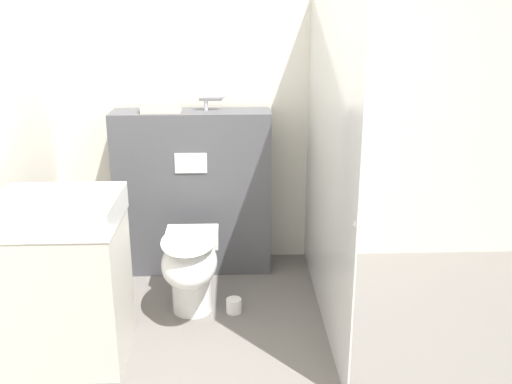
% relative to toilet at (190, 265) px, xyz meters
% --- Properties ---
extents(wall_back, '(8.00, 0.06, 2.50)m').
position_rel_toilet_xyz_m(wall_back, '(0.33, 0.91, 0.91)').
color(wall_back, silver).
rests_on(wall_back, ground_plane).
extents(partition_panel, '(1.11, 0.31, 1.19)m').
position_rel_toilet_xyz_m(partition_panel, '(-0.02, 0.68, 0.26)').
color(partition_panel, '#4C4C51').
rests_on(partition_panel, ground_plane).
extents(shower_glass, '(0.04, 1.79, 1.96)m').
position_rel_toilet_xyz_m(shower_glass, '(0.83, -0.02, 0.65)').
color(shower_glass, silver).
rests_on(shower_glass, ground_plane).
extents(toilet, '(0.34, 0.65, 0.54)m').
position_rel_toilet_xyz_m(toilet, '(0.00, 0.00, 0.00)').
color(toilet, white).
rests_on(toilet, ground_plane).
extents(sink_vanity, '(0.65, 0.53, 1.09)m').
position_rel_toilet_xyz_m(sink_vanity, '(-0.64, -0.45, 0.14)').
color(sink_vanity, beige).
rests_on(sink_vanity, ground_plane).
extents(hair_drier, '(0.19, 0.06, 0.13)m').
position_rel_toilet_xyz_m(hair_drier, '(0.13, 0.71, 0.94)').
color(hair_drier, '#B7B7BC').
rests_on(hair_drier, partition_panel).
extents(folded_towel, '(0.27, 0.13, 0.08)m').
position_rel_toilet_xyz_m(folded_towel, '(-0.22, 0.66, 0.89)').
color(folded_towel, beige).
rests_on(folded_towel, partition_panel).
extents(spare_toilet_roll, '(0.10, 0.10, 0.09)m').
position_rel_toilet_xyz_m(spare_toilet_roll, '(0.27, -0.00, -0.29)').
color(spare_toilet_roll, white).
rests_on(spare_toilet_roll, ground_plane).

